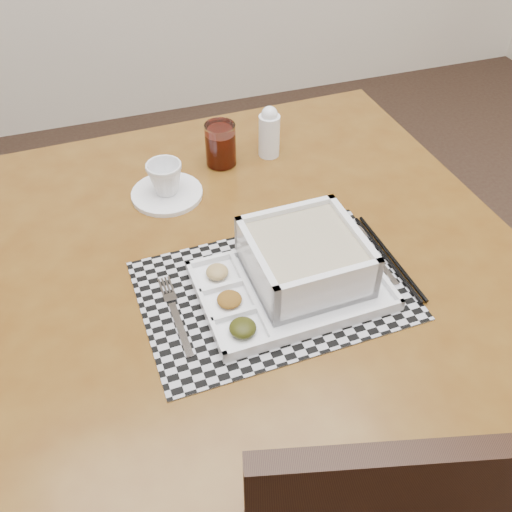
{
  "coord_description": "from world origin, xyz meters",
  "views": [
    {
      "loc": [
        -0.01,
        -0.2,
        1.48
      ],
      "look_at": [
        0.23,
        0.5,
        0.79
      ],
      "focal_mm": 40.0,
      "sensor_mm": 36.0,
      "label": 1
    }
  ],
  "objects_px": {
    "cup": "(165,178)",
    "creamer_bottle": "(269,132)",
    "juice_glass": "(221,146)",
    "dining_table": "(253,275)",
    "serving_tray": "(300,266)"
  },
  "relations": [
    {
      "from": "dining_table",
      "to": "creamer_bottle",
      "type": "relative_size",
      "value": 8.46
    },
    {
      "from": "serving_tray",
      "to": "dining_table",
      "type": "bearing_deg",
      "value": 112.32
    },
    {
      "from": "cup",
      "to": "serving_tray",
      "type": "bearing_deg",
      "value": -85.76
    },
    {
      "from": "cup",
      "to": "creamer_bottle",
      "type": "relative_size",
      "value": 0.61
    },
    {
      "from": "cup",
      "to": "creamer_bottle",
      "type": "distance_m",
      "value": 0.27
    },
    {
      "from": "cup",
      "to": "juice_glass",
      "type": "distance_m",
      "value": 0.16
    },
    {
      "from": "juice_glass",
      "to": "dining_table",
      "type": "bearing_deg",
      "value": -94.2
    },
    {
      "from": "dining_table",
      "to": "serving_tray",
      "type": "xyz_separation_m",
      "value": [
        0.05,
        -0.12,
        0.12
      ]
    },
    {
      "from": "juice_glass",
      "to": "creamer_bottle",
      "type": "height_order",
      "value": "creamer_bottle"
    },
    {
      "from": "dining_table",
      "to": "cup",
      "type": "height_order",
      "value": "cup"
    },
    {
      "from": "serving_tray",
      "to": "creamer_bottle",
      "type": "xyz_separation_m",
      "value": [
        0.09,
        0.41,
        0.02
      ]
    },
    {
      "from": "cup",
      "to": "creamer_bottle",
      "type": "height_order",
      "value": "creamer_bottle"
    },
    {
      "from": "dining_table",
      "to": "creamer_bottle",
      "type": "distance_m",
      "value": 0.35
    },
    {
      "from": "dining_table",
      "to": "juice_glass",
      "type": "xyz_separation_m",
      "value": [
        0.02,
        0.29,
        0.12
      ]
    },
    {
      "from": "cup",
      "to": "creamer_bottle",
      "type": "xyz_separation_m",
      "value": [
        0.26,
        0.08,
        0.01
      ]
    }
  ]
}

